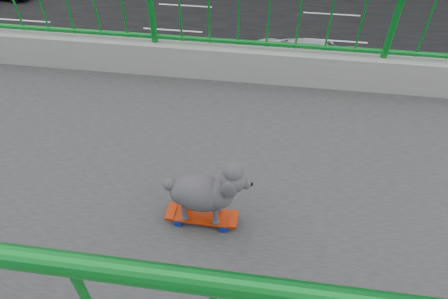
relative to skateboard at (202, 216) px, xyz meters
name	(u,v)px	position (x,y,z in m)	size (l,w,h in m)	color
road	(157,61)	(-13.27, -4.72, -7.03)	(18.00, 90.00, 0.02)	black
skateboard	(202,216)	(0.00, 0.00, 0.00)	(0.14, 0.44, 0.06)	red
poodle	(205,191)	(0.00, 0.03, 0.25)	(0.22, 0.52, 0.43)	#312E34
car_0	(271,179)	(-6.27, 0.63, -6.38)	(1.56, 3.88, 1.32)	black
car_2	(319,64)	(-12.67, 2.21, -6.25)	(2.63, 5.70, 1.59)	silver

